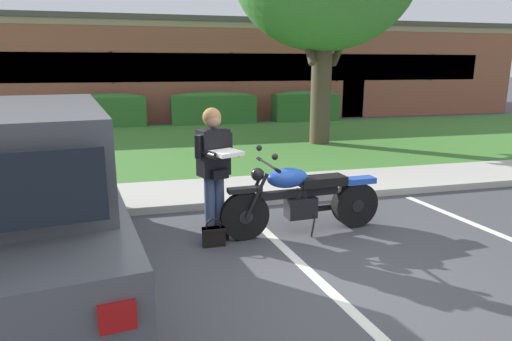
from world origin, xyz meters
TOP-DOWN VIEW (x-y plane):
  - ground_plane at (0.00, 0.00)m, footprint 140.00×140.00m
  - curb_strip at (0.00, 2.63)m, footprint 60.00×0.20m
  - concrete_walk at (0.00, 3.48)m, footprint 60.00×1.50m
  - grass_lawn at (0.00, 8.44)m, footprint 60.00×8.41m
  - stall_stripe_0 at (-2.88, 0.20)m, footprint 0.61×4.39m
  - stall_stripe_1 at (0.03, 0.20)m, footprint 0.61×4.39m
  - motorcycle at (0.44, 1.30)m, footprint 2.24×0.82m
  - rider_person at (-0.81, 1.32)m, footprint 0.57×0.66m
  - handbag at (-0.87, 1.12)m, footprint 0.28×0.13m
  - parked_suv_adjacent at (-2.91, 0.42)m, footprint 2.61×5.06m
  - hedge_left at (-2.81, 12.74)m, footprint 2.47×0.90m
  - hedge_center_left at (0.91, 12.74)m, footprint 3.19×0.90m
  - hedge_center_right at (4.63, 12.74)m, footprint 2.59×0.90m
  - brick_building at (1.83, 19.04)m, footprint 27.11×10.74m

SIDE VIEW (x-z plane):
  - ground_plane at x=0.00m, z-range 0.00..0.00m
  - stall_stripe_0 at x=-2.88m, z-range 0.00..0.01m
  - stall_stripe_1 at x=0.03m, z-range 0.00..0.01m
  - grass_lawn at x=0.00m, z-range 0.00..0.06m
  - concrete_walk at x=0.00m, z-range 0.00..0.08m
  - curb_strip at x=0.00m, z-range 0.00..0.12m
  - handbag at x=-0.87m, z-range -0.04..0.32m
  - motorcycle at x=0.44m, z-range -0.11..1.07m
  - hedge_center_left at x=0.91m, z-range 0.03..1.27m
  - hedge_left at x=-2.81m, z-range 0.03..1.27m
  - hedge_center_right at x=4.63m, z-range 0.03..1.27m
  - parked_suv_adjacent at x=-2.91m, z-range 0.03..1.89m
  - rider_person at x=-0.81m, z-range 0.15..1.86m
  - brick_building at x=1.83m, z-range 0.00..4.09m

